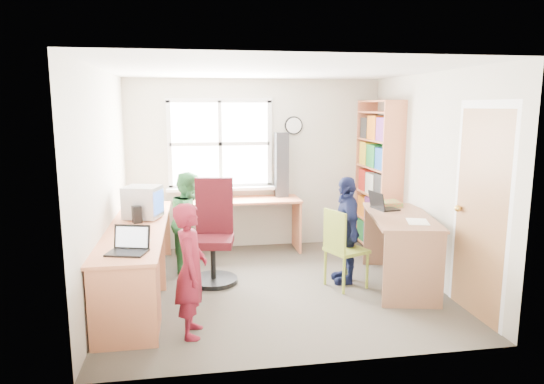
{
  "coord_description": "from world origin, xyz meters",
  "views": [
    {
      "loc": [
        -0.89,
        -5.15,
        2.02
      ],
      "look_at": [
        0.0,
        0.25,
        1.05
      ],
      "focal_mm": 32.0,
      "sensor_mm": 36.0,
      "label": 1
    }
  ],
  "objects_px": {
    "potted_plant": "(226,188)",
    "person_red": "(191,270)",
    "cd_tower": "(281,165)",
    "right_desk": "(400,234)",
    "laptop_left": "(129,246)",
    "person_navy": "(346,230)",
    "person_green": "(190,221)",
    "bookshelf": "(378,180)",
    "laptop_right": "(382,205)",
    "wooden_chair": "(342,246)",
    "swivel_chair": "(214,238)",
    "crt_monitor": "(143,202)",
    "l_desk": "(154,262)"
  },
  "relations": [
    {
      "from": "l_desk",
      "to": "bookshelf",
      "type": "bearing_deg",
      "value": 26.43
    },
    {
      "from": "potted_plant",
      "to": "person_red",
      "type": "distance_m",
      "value": 2.53
    },
    {
      "from": "laptop_left",
      "to": "potted_plant",
      "type": "bearing_deg",
      "value": 81.66
    },
    {
      "from": "bookshelf",
      "to": "laptop_right",
      "type": "relative_size",
      "value": 5.88
    },
    {
      "from": "l_desk",
      "to": "bookshelf",
      "type": "distance_m",
      "value": 3.35
    },
    {
      "from": "bookshelf",
      "to": "cd_tower",
      "type": "relative_size",
      "value": 2.31
    },
    {
      "from": "swivel_chair",
      "to": "person_navy",
      "type": "bearing_deg",
      "value": -1.23
    },
    {
      "from": "bookshelf",
      "to": "person_red",
      "type": "xyz_separation_m",
      "value": [
        -2.58,
        -2.2,
        -0.4
      ]
    },
    {
      "from": "swivel_chair",
      "to": "cd_tower",
      "type": "relative_size",
      "value": 1.32
    },
    {
      "from": "l_desk",
      "to": "potted_plant",
      "type": "bearing_deg",
      "value": 63.72
    },
    {
      "from": "right_desk",
      "to": "crt_monitor",
      "type": "bearing_deg",
      "value": -179.43
    },
    {
      "from": "potted_plant",
      "to": "person_navy",
      "type": "bearing_deg",
      "value": -47.41
    },
    {
      "from": "bookshelf",
      "to": "person_green",
      "type": "distance_m",
      "value": 2.65
    },
    {
      "from": "cd_tower",
      "to": "potted_plant",
      "type": "relative_size",
      "value": 2.86
    },
    {
      "from": "right_desk",
      "to": "potted_plant",
      "type": "xyz_separation_m",
      "value": [
        -1.86,
        1.59,
        0.32
      ]
    },
    {
      "from": "potted_plant",
      "to": "wooden_chair",
      "type": "bearing_deg",
      "value": -53.41
    },
    {
      "from": "laptop_right",
      "to": "potted_plant",
      "type": "xyz_separation_m",
      "value": [
        -1.76,
        1.26,
        0.04
      ]
    },
    {
      "from": "potted_plant",
      "to": "swivel_chair",
      "type": "bearing_deg",
      "value": -101.27
    },
    {
      "from": "person_red",
      "to": "person_green",
      "type": "relative_size",
      "value": 0.98
    },
    {
      "from": "swivel_chair",
      "to": "person_green",
      "type": "bearing_deg",
      "value": 129.74
    },
    {
      "from": "laptop_right",
      "to": "right_desk",
      "type": "bearing_deg",
      "value": -173.38
    },
    {
      "from": "laptop_left",
      "to": "person_green",
      "type": "height_order",
      "value": "person_green"
    },
    {
      "from": "bookshelf",
      "to": "crt_monitor",
      "type": "relative_size",
      "value": 4.53
    },
    {
      "from": "wooden_chair",
      "to": "person_red",
      "type": "bearing_deg",
      "value": -173.49
    },
    {
      "from": "l_desk",
      "to": "laptop_left",
      "type": "bearing_deg",
      "value": -105.11
    },
    {
      "from": "potted_plant",
      "to": "person_red",
      "type": "bearing_deg",
      "value": -101.05
    },
    {
      "from": "right_desk",
      "to": "person_navy",
      "type": "height_order",
      "value": "person_navy"
    },
    {
      "from": "laptop_right",
      "to": "person_green",
      "type": "bearing_deg",
      "value": 64.51
    },
    {
      "from": "swivel_chair",
      "to": "laptop_right",
      "type": "bearing_deg",
      "value": 5.11
    },
    {
      "from": "wooden_chair",
      "to": "cd_tower",
      "type": "relative_size",
      "value": 0.99
    },
    {
      "from": "right_desk",
      "to": "laptop_left",
      "type": "bearing_deg",
      "value": -153.7
    },
    {
      "from": "l_desk",
      "to": "crt_monitor",
      "type": "distance_m",
      "value": 0.89
    },
    {
      "from": "right_desk",
      "to": "laptop_left",
      "type": "relative_size",
      "value": 3.88
    },
    {
      "from": "l_desk",
      "to": "person_green",
      "type": "relative_size",
      "value": 2.39
    },
    {
      "from": "bookshelf",
      "to": "wooden_chair",
      "type": "height_order",
      "value": "bookshelf"
    },
    {
      "from": "potted_plant",
      "to": "person_green",
      "type": "distance_m",
      "value": 0.87
    },
    {
      "from": "cd_tower",
      "to": "swivel_chair",
      "type": "bearing_deg",
      "value": -133.18
    },
    {
      "from": "bookshelf",
      "to": "crt_monitor",
      "type": "distance_m",
      "value": 3.2
    },
    {
      "from": "laptop_left",
      "to": "person_red",
      "type": "height_order",
      "value": "person_red"
    },
    {
      "from": "laptop_right",
      "to": "l_desk",
      "type": "bearing_deg",
      "value": 89.77
    },
    {
      "from": "bookshelf",
      "to": "laptop_left",
      "type": "distance_m",
      "value": 3.74
    },
    {
      "from": "l_desk",
      "to": "crt_monitor",
      "type": "relative_size",
      "value": 6.36
    },
    {
      "from": "crt_monitor",
      "to": "laptop_right",
      "type": "bearing_deg",
      "value": 11.9
    },
    {
      "from": "bookshelf",
      "to": "laptop_right",
      "type": "xyz_separation_m",
      "value": [
        -0.34,
        -1.0,
        -0.14
      ]
    },
    {
      "from": "laptop_left",
      "to": "laptop_right",
      "type": "height_order",
      "value": "laptop_right"
    },
    {
      "from": "bookshelf",
      "to": "swivel_chair",
      "type": "relative_size",
      "value": 1.75
    },
    {
      "from": "swivel_chair",
      "to": "cd_tower",
      "type": "height_order",
      "value": "cd_tower"
    },
    {
      "from": "bookshelf",
      "to": "person_green",
      "type": "bearing_deg",
      "value": -171.39
    },
    {
      "from": "person_navy",
      "to": "bookshelf",
      "type": "bearing_deg",
      "value": 148.79
    },
    {
      "from": "wooden_chair",
      "to": "swivel_chair",
      "type": "bearing_deg",
      "value": 140.04
    }
  ]
}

